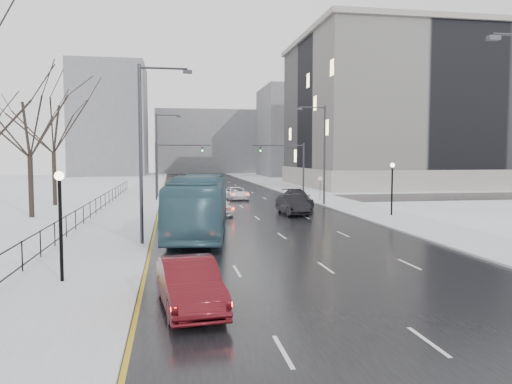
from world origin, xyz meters
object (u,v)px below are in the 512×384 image
tree_park_d (32,219)px  sedan_right_near (293,205)px  lamppost_l (60,210)px  mast_signal_right (295,164)px  streetlight_r_mid (322,150)px  tree_park_e (55,206)px  sedan_right_cross (236,193)px  mast_signal_left (166,164)px  sedan_left_near (189,284)px  bus (199,205)px  sedan_right_far (297,199)px  no_uturn_sign (320,181)px  streetlight_l_far (159,151)px  sedan_center_near (217,205)px  lamppost_r_mid (392,181)px  streetlight_l_near (145,145)px

tree_park_d → sedan_right_near: size_ratio=2.43×
lamppost_l → mast_signal_right: mast_signal_right is taller
streetlight_r_mid → sedan_right_near: bearing=-123.6°
tree_park_e → sedan_right_cross: size_ratio=2.67×
lamppost_l → mast_signal_left: bearing=84.2°
sedan_left_near → bus: size_ratio=0.37×
mast_signal_left → sedan_right_far: bearing=-37.1°
no_uturn_sign → tree_park_e: bearing=180.0°
sedan_left_near → streetlight_r_mid: bearing=59.1°
streetlight_l_far → no_uturn_sign: bearing=-24.7°
mast_signal_right → sedan_center_near: (-10.31, -14.38, -3.23)m
streetlight_r_mid → bus: (-13.21, -16.68, -3.71)m
streetlight_l_far → lamppost_r_mid: 29.30m
bus → sedan_center_near: (2.05, 10.30, -1.04)m
lamppost_l → sedan_center_near: size_ratio=0.87×
mast_signal_left → sedan_right_far: size_ratio=1.12×
sedan_right_near → sedan_right_cross: size_ratio=1.02×
lamppost_l → sedan_left_near: (4.78, -4.03, -2.09)m
streetlight_r_mid → bus: streetlight_r_mid is taller
no_uturn_sign → bus: size_ratio=0.20×
streetlight_l_far → sedan_center_near: 19.67m
bus → sedan_right_near: bus is taller
streetlight_r_mid → bus: size_ratio=0.74×
no_uturn_sign → sedan_right_near: no_uturn_sign is taller
tree_park_d → lamppost_l: tree_park_d is taller
tree_park_e → bus: (13.16, -20.68, 1.91)m
streetlight_l_far → tree_park_d: bearing=-118.2°
no_uturn_sign → sedan_right_near: 12.67m
streetlight_l_far → lamppost_l: (-2.83, -40.00, -2.67)m
lamppost_r_mid → mast_signal_left: bearing=135.5°
mast_signal_left → sedan_right_cross: size_ratio=1.29×
bus → sedan_right_cross: size_ratio=2.66×
streetlight_r_mid → sedan_right_far: 5.79m
lamppost_r_mid → sedan_center_near: 14.60m
sedan_left_near → streetlight_l_near: bearing=92.5°
tree_park_e → streetlight_l_far: 14.01m
sedan_center_near → sedan_right_far: bearing=23.4°
bus → sedan_center_near: bearing=85.9°
streetlight_l_far → sedan_right_far: size_ratio=1.73×
sedan_left_near → sedan_right_near: size_ratio=0.97×
mast_signal_left → tree_park_d: bearing=-126.8°
streetlight_r_mid → sedan_center_near: size_ratio=2.04×
streetlight_l_near → mast_signal_left: size_ratio=1.54×
tree_park_d → streetlight_l_near: 17.90m
no_uturn_sign → lamppost_r_mid: bearing=-82.7°
lamppost_r_mid → sedan_left_near: 28.04m
lamppost_r_mid → bus: size_ratio=0.32×
no_uturn_sign → sedan_center_near: (-12.19, -10.38, -1.42)m
mast_signal_left → no_uturn_sign: bearing=-13.6°
sedan_left_near → bus: (1.18, 15.36, 1.05)m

